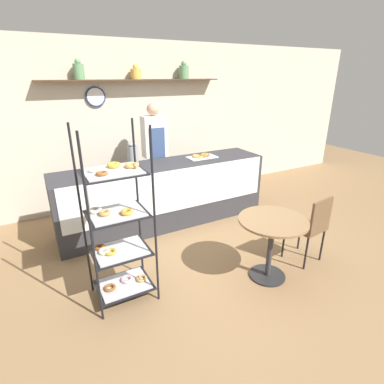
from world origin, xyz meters
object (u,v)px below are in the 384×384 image
Objects in this scene: pastry_rack at (118,229)px; cafe_table at (272,234)px; cafe_chair at (312,224)px; coffee_carafe at (133,156)px; donut_tray_counter at (202,156)px; person_worker at (155,154)px.

pastry_rack is 1.63m from cafe_table.
coffee_carafe is at bearing -56.20° from cafe_chair.
donut_tray_counter is at bearing 37.94° from pastry_rack.
person_worker reaches higher than cafe_table.
cafe_table is 1.64× the size of donut_tray_counter.
cafe_table is 2.05× the size of coffee_carafe.
cafe_chair is 2.37× the size of coffee_carafe.
coffee_carafe is 0.80× the size of donut_tray_counter.
coffee_carafe reaches higher than donut_tray_counter.
coffee_carafe is at bearing -178.29° from donut_tray_counter.
coffee_carafe is at bearing 117.05° from cafe_table.
pastry_rack reaches higher than person_worker.
cafe_chair is at bearing -49.59° from coffee_carafe.
person_worker is 2.06× the size of cafe_chair.
cafe_chair reaches higher than cafe_table.
pastry_rack reaches higher than donut_tray_counter.
pastry_rack is 1.50m from coffee_carafe.
person_worker is 0.73m from coffee_carafe.
cafe_table is at bearing -62.95° from coffee_carafe.
person_worker reaches higher than donut_tray_counter.
person_worker is at bearing 143.05° from donut_tray_counter.
cafe_chair is at bearing -13.06° from pastry_rack.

